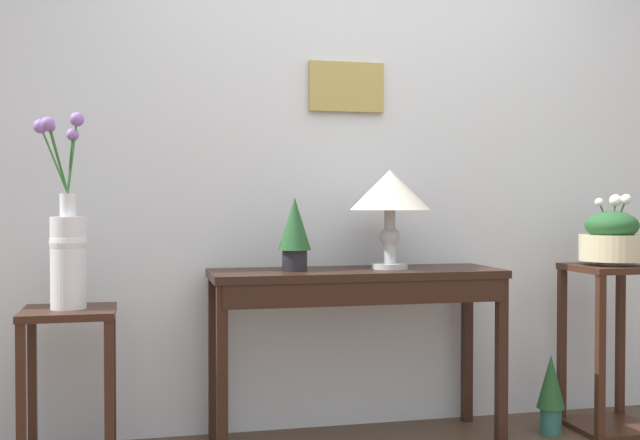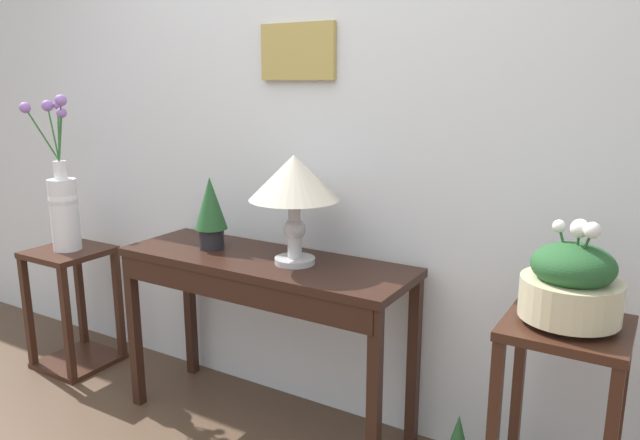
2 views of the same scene
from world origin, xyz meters
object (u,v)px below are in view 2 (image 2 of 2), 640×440
(console_table, at_px, (261,283))
(planter_bowl_wide_right, at_px, (571,284))
(potted_plant_on_console, at_px, (211,210))
(table_lamp, at_px, (294,183))
(flower_vase_tall_left, at_px, (63,202))
(pedestal_stand_left, at_px, (74,308))
(pedestal_stand_right, at_px, (556,437))

(console_table, bearing_deg, planter_bowl_wide_right, -3.45)
(potted_plant_on_console, relative_size, planter_bowl_wide_right, 0.97)
(console_table, relative_size, table_lamp, 2.91)
(table_lamp, height_order, flower_vase_tall_left, flower_vase_tall_left)
(table_lamp, relative_size, planter_bowl_wide_right, 1.34)
(pedestal_stand_left, xyz_separation_m, planter_bowl_wide_right, (2.46, -0.04, 0.59))
(console_table, bearing_deg, pedestal_stand_left, -178.25)
(console_table, distance_m, flower_vase_tall_left, 1.25)
(pedestal_stand_left, xyz_separation_m, flower_vase_tall_left, (-0.00, 0.00, 0.58))
(potted_plant_on_console, bearing_deg, pedestal_stand_left, -176.53)
(pedestal_stand_left, xyz_separation_m, pedestal_stand_right, (2.46, -0.04, 0.07))
(potted_plant_on_console, xyz_separation_m, flower_vase_tall_left, (-0.95, -0.06, -0.05))
(flower_vase_tall_left, relative_size, planter_bowl_wide_right, 2.38)
(console_table, height_order, pedestal_stand_left, console_table)
(potted_plant_on_console, xyz_separation_m, pedestal_stand_left, (-0.95, -0.06, -0.63))
(potted_plant_on_console, distance_m, pedestal_stand_left, 1.14)
(potted_plant_on_console, xyz_separation_m, pedestal_stand_right, (1.51, -0.09, -0.57))
(potted_plant_on_console, distance_m, pedestal_stand_right, 1.62)
(planter_bowl_wide_right, bearing_deg, table_lamp, 174.71)
(pedestal_stand_right, bearing_deg, pedestal_stand_left, 179.15)
(console_table, distance_m, table_lamp, 0.47)
(console_table, bearing_deg, flower_vase_tall_left, -178.26)
(table_lamp, relative_size, pedestal_stand_right, 0.57)
(console_table, height_order, pedestal_stand_right, pedestal_stand_right)
(potted_plant_on_console, height_order, planter_bowl_wide_right, planter_bowl_wide_right)
(pedestal_stand_left, bearing_deg, table_lamp, 2.58)
(table_lamp, height_order, pedestal_stand_right, table_lamp)
(potted_plant_on_console, bearing_deg, planter_bowl_wide_right, -3.56)
(table_lamp, xyz_separation_m, potted_plant_on_console, (-0.44, -0.01, -0.16))
(console_table, height_order, planter_bowl_wide_right, planter_bowl_wide_right)
(planter_bowl_wide_right, bearing_deg, pedestal_stand_right, 122.65)
(pedestal_stand_right, relative_size, planter_bowl_wide_right, 2.35)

